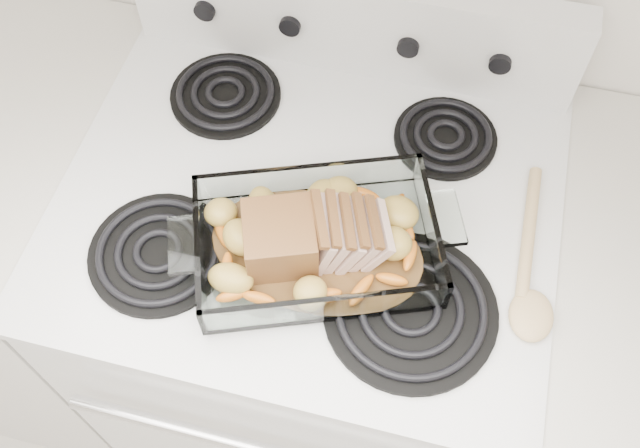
% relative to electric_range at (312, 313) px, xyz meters
% --- Properties ---
extents(electric_range, '(0.78, 0.70, 1.12)m').
position_rel_electric_range_xyz_m(electric_range, '(0.00, 0.00, 0.00)').
color(electric_range, white).
rests_on(electric_range, ground).
extents(counter_left, '(0.58, 0.68, 0.93)m').
position_rel_electric_range_xyz_m(counter_left, '(-0.67, -0.00, -0.02)').
color(counter_left, silver).
rests_on(counter_left, ground).
extents(counter_right, '(0.58, 0.68, 0.93)m').
position_rel_electric_range_xyz_m(counter_right, '(0.66, -0.00, -0.02)').
color(counter_right, silver).
rests_on(counter_right, ground).
extents(baking_dish, '(0.34, 0.23, 0.07)m').
position_rel_electric_range_xyz_m(baking_dish, '(0.04, -0.10, 0.48)').
color(baking_dish, silver).
rests_on(baking_dish, electric_range).
extents(pork_roast, '(0.21, 0.10, 0.08)m').
position_rel_electric_range_xyz_m(pork_roast, '(0.02, -0.10, 0.51)').
color(pork_roast, brown).
rests_on(pork_roast, baking_dish).
extents(roast_vegetables, '(0.33, 0.18, 0.04)m').
position_rel_electric_range_xyz_m(roast_vegetables, '(0.03, -0.07, 0.49)').
color(roast_vegetables, orange).
rests_on(roast_vegetables, baking_dish).
extents(wooden_spoon, '(0.06, 0.29, 0.02)m').
position_rel_electric_range_xyz_m(wooden_spoon, '(0.35, -0.07, 0.46)').
color(wooden_spoon, '#E0BF86').
rests_on(wooden_spoon, electric_range).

